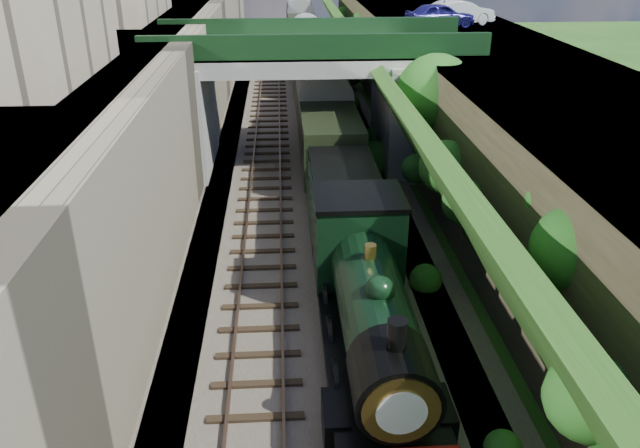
# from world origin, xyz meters

# --- Properties ---
(trackbed) EXTENTS (10.00, 90.00, 0.20)m
(trackbed) POSITION_xyz_m (0.00, 20.00, 0.10)
(trackbed) COLOR #473F38
(trackbed) RESTS_ON ground
(retaining_wall) EXTENTS (1.00, 90.00, 7.00)m
(retaining_wall) POSITION_xyz_m (-5.50, 20.00, 3.50)
(retaining_wall) COLOR #756B56
(retaining_wall) RESTS_ON ground
(street_plateau_left) EXTENTS (6.00, 90.00, 7.00)m
(street_plateau_left) POSITION_xyz_m (-9.00, 20.00, 3.50)
(street_plateau_left) COLOR #262628
(street_plateau_left) RESTS_ON ground
(street_plateau_right) EXTENTS (8.00, 90.00, 6.25)m
(street_plateau_right) POSITION_xyz_m (9.50, 20.00, 3.12)
(street_plateau_right) COLOR #262628
(street_plateau_right) RESTS_ON ground
(embankment_slope) EXTENTS (4.54, 90.00, 6.37)m
(embankment_slope) POSITION_xyz_m (4.90, 19.65, 2.62)
(embankment_slope) COLOR #1E4714
(embankment_slope) RESTS_ON ground
(track_left) EXTENTS (2.50, 90.00, 0.20)m
(track_left) POSITION_xyz_m (-2.00, 20.00, 0.25)
(track_left) COLOR black
(track_left) RESTS_ON trackbed
(track_right) EXTENTS (2.50, 90.00, 0.20)m
(track_right) POSITION_xyz_m (1.20, 20.00, 0.25)
(track_right) COLOR black
(track_right) RESTS_ON trackbed
(road_bridge) EXTENTS (16.00, 6.40, 7.25)m
(road_bridge) POSITION_xyz_m (0.94, 24.00, 4.08)
(road_bridge) COLOR gray
(road_bridge) RESTS_ON ground
(building_near) EXTENTS (4.00, 8.00, 4.00)m
(building_near) POSITION_xyz_m (-9.50, 14.00, 9.00)
(building_near) COLOR gray
(building_near) RESTS_ON street_plateau_left
(tree) EXTENTS (3.60, 3.80, 6.60)m
(tree) POSITION_xyz_m (5.91, 19.90, 4.65)
(tree) COLOR black
(tree) RESTS_ON ground
(car_blue) EXTENTS (4.35, 2.44, 1.40)m
(car_blue) POSITION_xyz_m (8.33, 30.20, 6.95)
(car_blue) COLOR navy
(car_blue) RESTS_ON street_plateau_right
(car_silver) EXTENTS (4.65, 3.10, 1.45)m
(car_silver) POSITION_xyz_m (9.69, 31.04, 6.97)
(car_silver) COLOR silver
(car_silver) RESTS_ON street_plateau_right
(locomotive) EXTENTS (3.10, 10.23, 3.83)m
(locomotive) POSITION_xyz_m (1.20, 7.14, 1.89)
(locomotive) COLOR black
(locomotive) RESTS_ON trackbed
(tender) EXTENTS (2.70, 6.00, 3.05)m
(tender) POSITION_xyz_m (1.20, 14.50, 1.62)
(tender) COLOR black
(tender) RESTS_ON trackbed
(coach_front) EXTENTS (2.90, 18.00, 3.70)m
(coach_front) POSITION_xyz_m (1.20, 27.10, 2.05)
(coach_front) COLOR black
(coach_front) RESTS_ON trackbed
(coach_middle) EXTENTS (2.90, 18.00, 3.70)m
(coach_middle) POSITION_xyz_m (1.20, 45.90, 2.05)
(coach_middle) COLOR black
(coach_middle) RESTS_ON trackbed
(coach_rear) EXTENTS (2.90, 18.00, 3.70)m
(coach_rear) POSITION_xyz_m (1.20, 64.70, 2.05)
(coach_rear) COLOR black
(coach_rear) RESTS_ON trackbed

